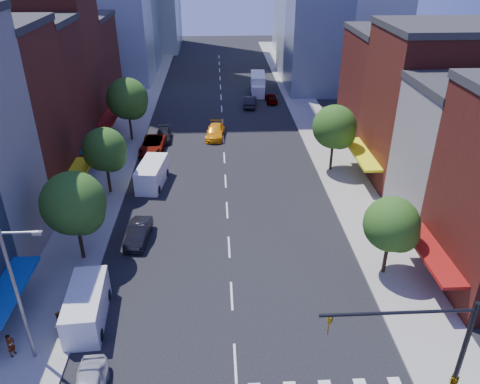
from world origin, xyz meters
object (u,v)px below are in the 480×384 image
(traffic_car_oncoming, at_px, (250,102))
(taxi, at_px, (215,132))
(box_truck, at_px, (258,84))
(cargo_van_near, at_px, (86,308))
(pedestrian_far, at_px, (60,324))
(parked_car_third, at_px, (153,145))
(parked_car_second, at_px, (138,233))
(traffic_car_far, at_px, (271,98))
(cargo_van_far, at_px, (152,174))
(parked_car_rear, at_px, (164,135))
(pedestrian_near, at_px, (11,345))

(traffic_car_oncoming, bearing_deg, taxi, 74.16)
(traffic_car_oncoming, xyz_separation_m, box_truck, (1.77, 7.22, 0.64))
(cargo_van_near, xyz_separation_m, pedestrian_far, (-1.38, -1.22, -0.13))
(taxi, distance_m, traffic_car_oncoming, 13.50)
(parked_car_third, bearing_deg, taxi, 32.12)
(taxi, relative_size, box_truck, 0.69)
(parked_car_second, relative_size, traffic_car_far, 1.12)
(taxi, height_order, box_truck, box_truck)
(cargo_van_far, distance_m, traffic_car_far, 31.31)
(parked_car_third, distance_m, pedestrian_far, 29.73)
(cargo_van_far, distance_m, traffic_car_oncoming, 28.01)
(cargo_van_far, bearing_deg, cargo_van_near, -88.43)
(parked_car_rear, distance_m, pedestrian_near, 35.17)
(taxi, bearing_deg, parked_car_second, -100.01)
(taxi, height_order, pedestrian_near, pedestrian_near)
(taxi, bearing_deg, traffic_car_far, 64.17)
(traffic_car_far, relative_size, pedestrian_near, 2.56)
(traffic_car_oncoming, relative_size, pedestrian_near, 3.04)
(parked_car_rear, xyz_separation_m, traffic_car_far, (15.29, 14.99, 0.03))
(parked_car_second, bearing_deg, cargo_van_far, 94.87)
(parked_car_second, distance_m, pedestrian_far, 11.18)
(cargo_van_near, relative_size, pedestrian_far, 3.21)
(traffic_car_oncoming, distance_m, pedestrian_far, 48.64)
(traffic_car_oncoming, distance_m, box_truck, 7.46)
(traffic_car_oncoming, xyz_separation_m, pedestrian_near, (-17.64, -47.74, 0.15))
(parked_car_third, bearing_deg, box_truck, 61.31)
(pedestrian_near, xyz_separation_m, pedestrian_far, (2.43, 1.53, 0.09))
(pedestrian_near, bearing_deg, traffic_car_far, -4.24)
(parked_car_rear, xyz_separation_m, pedestrian_near, (-5.80, -34.69, 0.28))
(taxi, xyz_separation_m, box_truck, (7.11, 19.61, 0.66))
(parked_car_third, xyz_separation_m, taxi, (7.43, 4.19, -0.04))
(parked_car_second, xyz_separation_m, pedestrian_near, (-5.80, -12.19, 0.19))
(cargo_van_near, relative_size, traffic_car_far, 1.40)
(parked_car_third, relative_size, pedestrian_far, 3.29)
(parked_car_rear, bearing_deg, parked_car_third, -106.30)
(cargo_van_near, height_order, traffic_car_far, cargo_van_near)
(pedestrian_near, bearing_deg, cargo_van_near, -35.34)
(taxi, relative_size, traffic_car_oncoming, 1.10)
(parked_car_second, xyz_separation_m, traffic_car_oncoming, (11.84, 35.55, 0.04))
(parked_car_rear, relative_size, cargo_van_near, 0.80)
(parked_car_third, bearing_deg, pedestrian_far, -91.95)
(pedestrian_near, bearing_deg, pedestrian_far, -39.03)
(pedestrian_far, bearing_deg, traffic_car_oncoming, -176.94)
(cargo_van_near, height_order, pedestrian_near, cargo_van_near)
(parked_car_third, height_order, parked_car_rear, parked_car_third)
(parked_car_second, relative_size, parked_car_rear, 1.00)
(box_truck, relative_size, pedestrian_far, 4.31)
(traffic_car_oncoming, bearing_deg, traffic_car_far, -143.15)
(parked_car_rear, distance_m, traffic_car_oncoming, 17.62)
(parked_car_third, height_order, cargo_van_far, cargo_van_far)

